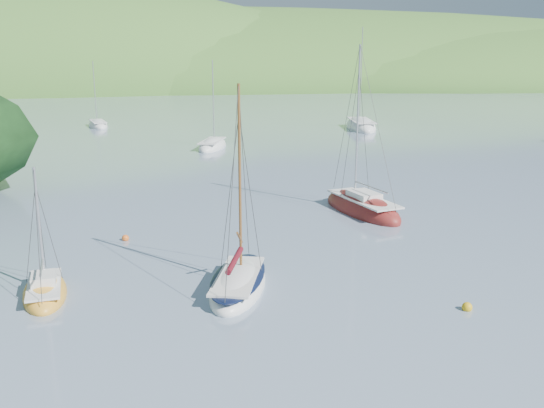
{
  "coord_description": "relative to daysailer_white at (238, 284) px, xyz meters",
  "views": [
    {
      "loc": [
        -5.7,
        -20.35,
        9.98
      ],
      "look_at": [
        -1.68,
        8.0,
        2.61
      ],
      "focal_mm": 40.0,
      "sensor_mm": 36.0,
      "label": 1
    }
  ],
  "objects": [
    {
      "name": "distant_sloop_a",
      "position": [
        0.64,
        38.14,
        -0.04
      ],
      "size": [
        4.23,
        7.16,
        9.65
      ],
      "rotation": [
        0.0,
        0.0,
        -0.29
      ],
      "color": "white",
      "rests_on": "ground"
    },
    {
      "name": "sloop_red",
      "position": [
        8.82,
        11.45,
        0.0
      ],
      "size": [
        4.58,
        7.94,
        11.12
      ],
      "rotation": [
        0.0,
        0.0,
        0.28
      ],
      "color": "maroon",
      "rests_on": "ground"
    },
    {
      "name": "mooring_buoys",
      "position": [
        10.34,
        2.41,
        -0.09
      ],
      "size": [
        24.74,
        11.44,
        0.48
      ],
      "color": "gold",
      "rests_on": "ground"
    },
    {
      "name": "distant_sloop_c",
      "position": [
        -13.46,
        57.84,
        -0.05
      ],
      "size": [
        3.9,
        6.78,
        9.16
      ],
      "rotation": [
        0.0,
        0.0,
        0.27
      ],
      "color": "white",
      "rests_on": "ground"
    },
    {
      "name": "daysailer_white",
      "position": [
        0.0,
        0.0,
        0.0
      ],
      "size": [
        3.69,
        6.38,
        9.24
      ],
      "rotation": [
        0.0,
        0.0,
        -0.26
      ],
      "color": "white",
      "rests_on": "ground"
    },
    {
      "name": "distant_sloop_b",
      "position": [
        20.21,
        50.98,
        0.01
      ],
      "size": [
        4.34,
        9.93,
        13.75
      ],
      "rotation": [
        0.0,
        0.0,
        -0.1
      ],
      "color": "white",
      "rests_on": "ground"
    },
    {
      "name": "sailboat_yellow",
      "position": [
        -8.04,
        0.39,
        -0.05
      ],
      "size": [
        2.48,
        4.65,
        5.86
      ],
      "rotation": [
        0.0,
        0.0,
        0.17
      ],
      "color": "gold",
      "rests_on": "ground"
    },
    {
      "name": "shoreline_hills",
      "position": [
        -5.94,
        168.59,
        -0.21
      ],
      "size": [
        690.0,
        135.0,
        56.0
      ],
      "color": "#3C6727",
      "rests_on": "ground"
    },
    {
      "name": "ground",
      "position": [
        3.73,
        -3.84,
        -0.21
      ],
      "size": [
        700.0,
        700.0,
        0.0
      ],
      "primitive_type": "plane",
      "color": "slate",
      "rests_on": "ground"
    }
  ]
}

